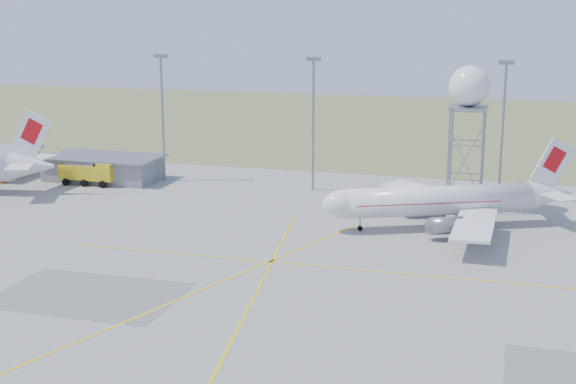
# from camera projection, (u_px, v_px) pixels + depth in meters

# --- Properties ---
(grass_strip) EXTENTS (400.00, 120.00, 0.03)m
(grass_strip) POSITION_uv_depth(u_px,v_px,m) (429.00, 126.00, 191.29)
(grass_strip) COLOR #566437
(grass_strip) RESTS_ON ground
(building_grey) EXTENTS (19.00, 10.00, 3.90)m
(building_grey) POSITION_uv_depth(u_px,v_px,m) (104.00, 168.00, 131.69)
(building_grey) COLOR gray
(building_grey) RESTS_ON ground
(mast_a) EXTENTS (2.20, 0.50, 20.50)m
(mast_a) POSITION_uv_depth(u_px,v_px,m) (162.00, 107.00, 128.59)
(mast_a) COLOR gray
(mast_a) RESTS_ON ground
(mast_b) EXTENTS (2.20, 0.50, 20.50)m
(mast_b) POSITION_uv_depth(u_px,v_px,m) (313.00, 113.00, 121.92)
(mast_b) COLOR gray
(mast_b) RESTS_ON ground
(mast_c) EXTENTS (2.20, 0.50, 20.50)m
(mast_c) POSITION_uv_depth(u_px,v_px,m) (503.00, 120.00, 114.44)
(mast_c) COLOR gray
(mast_c) RESTS_ON ground
(airliner_main) EXTENTS (31.84, 29.64, 11.41)m
(airliner_main) POSITION_uv_depth(u_px,v_px,m) (444.00, 201.00, 103.01)
(airliner_main) COLOR silver
(airliner_main) RESTS_ON ground
(radar_tower) EXTENTS (5.56, 5.56, 20.14)m
(radar_tower) POSITION_uv_depth(u_px,v_px,m) (467.00, 130.00, 110.06)
(radar_tower) COLOR gray
(radar_tower) RESTS_ON ground
(fire_truck) EXTENTS (9.21, 3.70, 3.68)m
(fire_truck) POSITION_uv_depth(u_px,v_px,m) (90.00, 174.00, 128.05)
(fire_truck) COLOR gold
(fire_truck) RESTS_ON ground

